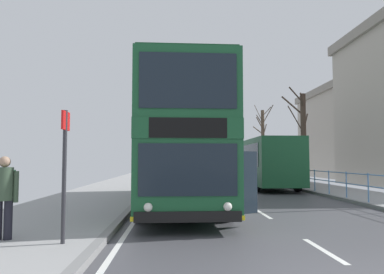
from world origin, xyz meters
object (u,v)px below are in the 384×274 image
at_px(double_decker_bus_main, 179,144).
at_px(background_building_00, 377,131).
at_px(bus_stop_sign_near, 65,160).
at_px(bare_tree_far_01, 303,135).
at_px(background_bus_far_lane, 263,162).
at_px(bare_tree_far_00, 263,141).
at_px(pedestrian_with_backpack, 4,191).

height_order(double_decker_bus_main, background_building_00, background_building_00).
height_order(bus_stop_sign_near, background_building_00, background_building_00).
height_order(bare_tree_far_01, background_building_00, background_building_00).
xyz_separation_m(background_bus_far_lane, bus_stop_sign_near, (-7.71, -16.27, 0.08)).
xyz_separation_m(double_decker_bus_main, background_building_00, (19.76, 21.45, 2.25)).
xyz_separation_m(bare_tree_far_00, bare_tree_far_01, (-0.44, -13.42, -0.38)).
xyz_separation_m(double_decker_bus_main, bare_tree_far_01, (8.59, 10.88, 1.10)).
xyz_separation_m(bare_tree_far_01, background_building_00, (11.17, 10.57, 1.15)).
bearing_deg(bare_tree_far_00, background_building_00, -14.88).
relative_size(bare_tree_far_01, background_building_00, 0.42).
relative_size(double_decker_bus_main, bare_tree_far_00, 1.59).
distance_m(bus_stop_sign_near, background_building_00, 35.98).
bearing_deg(double_decker_bus_main, background_building_00, 47.35).
distance_m(double_decker_bus_main, background_building_00, 29.25).
relative_size(background_bus_far_lane, bare_tree_far_00, 1.39).
distance_m(double_decker_bus_main, bare_tree_far_00, 25.97).
xyz_separation_m(double_decker_bus_main, bus_stop_sign_near, (-2.28, -6.84, -0.63)).
bearing_deg(background_bus_far_lane, bus_stop_sign_near, -115.36).
xyz_separation_m(pedestrian_with_backpack, bare_tree_far_01, (12.17, 17.30, 2.34)).
bearing_deg(double_decker_bus_main, pedestrian_with_backpack, -119.13).
height_order(bus_stop_sign_near, bare_tree_far_00, bare_tree_far_00).
height_order(bare_tree_far_00, background_building_00, background_building_00).
distance_m(bare_tree_far_00, background_building_00, 11.13).
height_order(background_bus_far_lane, background_building_00, background_building_00).
bearing_deg(double_decker_bus_main, bare_tree_far_01, 51.72).
relative_size(background_bus_far_lane, background_building_00, 0.65).
distance_m(bus_stop_sign_near, bare_tree_far_00, 33.20).
bearing_deg(pedestrian_with_backpack, background_bus_far_lane, 60.38).
relative_size(pedestrian_with_backpack, bare_tree_far_00, 0.22).
bearing_deg(bare_tree_far_00, background_bus_far_lane, -103.60).
bearing_deg(pedestrian_with_backpack, bare_tree_far_00, 67.69).
relative_size(bus_stop_sign_near, background_building_00, 0.16).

